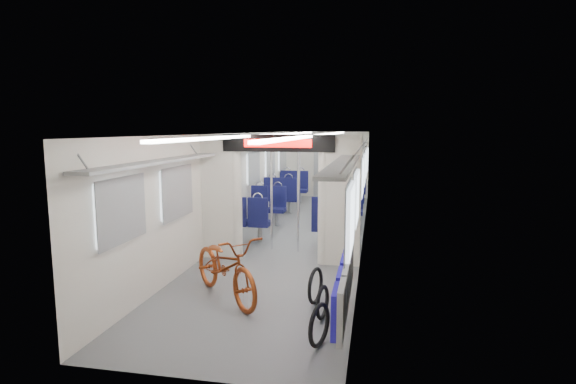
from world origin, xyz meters
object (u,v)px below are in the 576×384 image
Objects in this scene: seat_bay_far_right at (349,190)px; stanchion_far_right at (325,177)px; seat_bay_near_left at (259,210)px; stanchion_far_left at (299,177)px; seat_bay_far_left at (288,189)px; stanchion_near_right at (298,194)px; bike_hoop_b at (322,304)px; bike_hoop_c at (315,287)px; bike_hoop_a at (319,327)px; bicycle at (225,266)px; flip_bench at (344,284)px; stanchion_near_left at (272,192)px; seat_bay_near_right at (340,211)px.

seat_bay_far_right is 1.91m from stanchion_far_right.
stanchion_far_left is (0.68, 1.59, 0.61)m from seat_bay_near_left.
stanchion_near_right reaches higher than seat_bay_far_left.
bike_hoop_b is at bearing -77.77° from stanchion_far_left.
stanchion_far_left is 1.00× the size of stanchion_far_right.
seat_bay_far_left reaches higher than bike_hoop_b.
seat_bay_far_right is at bearing 89.81° from bike_hoop_c.
bike_hoop_a is 0.22× the size of stanchion_near_right.
seat_bay_far_left is (-0.57, 7.53, 0.09)m from bicycle.
seat_bay_far_left is (-2.29, 8.23, -0.01)m from flip_bench.
seat_bay_far_left reaches higher than seat_bay_far_right.
bike_hoop_c is at bearing -84.95° from stanchion_far_right.
bicycle is 5.69m from stanchion_far_left.
stanchion_far_right is (0.72, 3.17, 0.00)m from stanchion_near_left.
seat_bay_near_left is 4.03m from seat_bay_far_right.
seat_bay_far_right is at bearing 2.73° from seat_bay_far_left.
bike_hoop_a is 0.22× the size of stanchion_far_right.
stanchion_far_right reaches higher than bike_hoop_b.
bike_hoop_b is at bearing -74.70° from stanchion_near_right.
bicycle reaches higher than bike_hoop_a.
seat_bay_near_right reaches higher than bike_hoop_b.
seat_bay_far_left is at bearing 50.11° from bicycle.
seat_bay_far_left reaches higher than bike_hoop_a.
bicycle is 0.79× the size of seat_bay_near_right.
stanchion_near_right is at bearing -76.67° from seat_bay_far_left.
flip_bench is 0.93× the size of stanchion_near_left.
seat_bay_far_left reaches higher than bicycle.
flip_bench is 4.85× the size of bike_hoop_b.
bike_hoop_c is 4.00m from seat_bay_near_right.
stanchion_near_right is at bearing -10.75° from stanchion_near_left.
stanchion_far_left is at bearing 102.23° from bike_hoop_b.
bike_hoop_a is 4.25m from stanchion_near_left.
seat_bay_far_left is at bearing 118.19° from seat_bay_near_right.
seat_bay_near_left is 0.88× the size of stanchion_near_left.
flip_bench is 3.55m from stanchion_near_right.
bike_hoop_a is at bearing -86.12° from bike_hoop_b.
seat_bay_far_right is at bearing 36.11° from bicycle.
stanchion_near_left is 2.93m from stanchion_far_left.
seat_bay_near_right is 1.04× the size of seat_bay_far_right.
stanchion_far_left is at bearing -159.40° from stanchion_far_right.
seat_bay_far_right is 0.97× the size of stanchion_far_right.
seat_bay_far_right is at bearing 90.92° from bike_hoop_b.
flip_bench is 1.05× the size of seat_bay_near_left.
stanchion_near_left is at bearing -104.40° from seat_bay_far_right.
seat_bay_far_left is 2.19m from stanchion_far_right.
seat_bay_near_right is at bearing 91.97° from bike_hoop_a.
stanchion_far_left is (-1.37, 6.81, 0.92)m from bike_hoop_a.
seat_bay_near_right is 1.01× the size of stanchion_near_left.
seat_bay_near_right is 3.96m from seat_bay_far_left.
seat_bay_near_right reaches higher than seat_bay_far_right.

